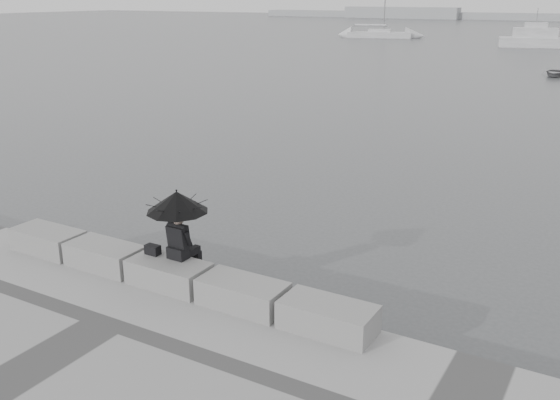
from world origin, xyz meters
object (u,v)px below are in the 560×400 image
Objects in this scene: seated_person at (177,209)px; sailboat_left at (379,34)px; dinghy at (555,73)px; motor_cruiser at (543,40)px.

sailboat_left is at bearing 110.23° from seated_person.
dinghy is (27.85, -34.86, -0.26)m from sailboat_left.
motor_cruiser is at bearing 94.39° from seated_person.
seated_person is at bearing -93.06° from dinghy.
seated_person is 42.96m from dinghy.
motor_cruiser is at bearing -31.36° from sailboat_left.
seated_person is 0.46× the size of dinghy.
seated_person is 71.42m from motor_cruiser.
motor_cruiser is (-3.72, 71.32, -1.11)m from seated_person.
sailboat_left is at bearing 127.35° from dinghy.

